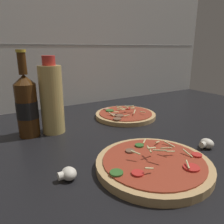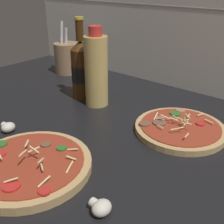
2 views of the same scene
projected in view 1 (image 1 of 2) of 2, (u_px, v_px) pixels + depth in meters
The scene contains 8 objects.
counter_slab at pixel (131, 139), 67.99cm from camera, with size 160.00×90.00×2.50cm.
tile_backsplash at pixel (73, 45), 97.26cm from camera, with size 160.00×1.13×60.00cm.
pizza_near at pixel (153, 164), 48.89cm from camera, with size 25.82×25.82×5.37cm.
pizza_far at pixel (125, 115), 85.40cm from camera, with size 23.27×23.27×4.88cm.
beer_bottle at pixel (27, 105), 65.09cm from camera, with size 6.39×6.39×25.75cm.
oil_bottle at pixel (52, 99), 67.70cm from camera, with size 7.10×7.10×24.00cm.
mushroom_left at pixel (68, 174), 44.80cm from camera, with size 3.85×3.67×2.57cm.
mushroom_right at pixel (207, 143), 58.96cm from camera, with size 3.90×3.71×2.60cm.
Camera 1 is at (-37.48, -50.76, 28.62)cm, focal length 35.00 mm.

